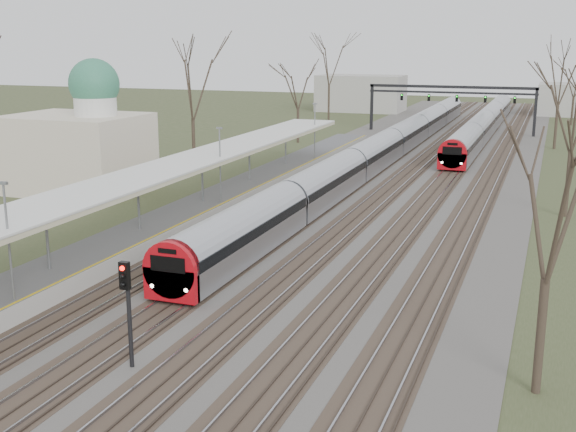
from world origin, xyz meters
name	(u,v)px	position (x,y,z in m)	size (l,w,h in m)	color
track_bed	(402,172)	(0.26, 55.00, 0.06)	(24.00, 160.00, 0.22)	#474442
platform	(225,198)	(-9.05, 37.50, 0.50)	(3.50, 69.00, 1.00)	#9E9B93
canopy	(195,161)	(-9.05, 32.99, 3.93)	(4.10, 50.00, 3.11)	slate
dome_building	(79,144)	(-21.71, 38.00, 3.72)	(10.00, 8.00, 10.30)	beige
signal_gantry	(451,95)	(0.29, 84.99, 4.91)	(21.00, 0.59, 6.08)	black
tree_west_far	(192,83)	(-17.00, 48.00, 8.02)	(5.50, 5.50, 11.33)	#2D231C
tree_east_near	(552,204)	(13.00, 15.00, 6.55)	(4.50, 4.50, 9.27)	#2D231C
tree_east_far	(575,108)	(14.00, 42.00, 7.29)	(5.00, 5.00, 10.30)	#2D231C
train_near	(390,144)	(-2.50, 62.66, 1.48)	(2.62, 90.21, 3.05)	#AFB2BA
train_far	(485,122)	(4.50, 85.97, 1.48)	(2.62, 60.21, 3.05)	#AFB2BA
signal_post	(127,299)	(-0.75, 11.85, 2.72)	(0.35, 0.45, 4.10)	black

